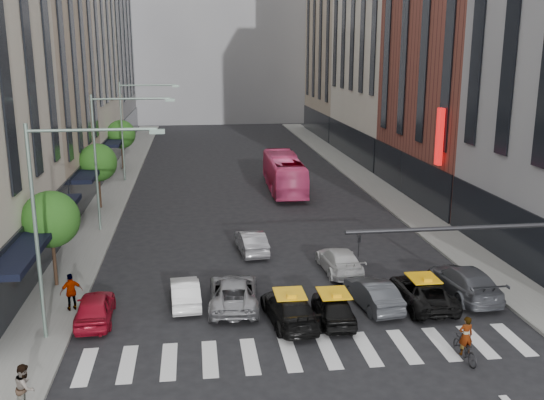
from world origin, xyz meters
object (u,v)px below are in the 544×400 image
object	(u,v)px
streetlamp_far	(132,118)
pedestrian_near	(25,387)
streetlamp_mid	(109,144)
car_white_front	(185,292)
car_red	(95,308)
taxi_left	(290,308)
taxi_center	(333,307)
bus	(284,173)
streetlamp_near	(58,204)
pedestrian_far	(71,292)
motorcycle	(465,349)

from	to	relation	value
streetlamp_far	pedestrian_near	size ratio (longest dim) A/B	5.38
streetlamp_mid	streetlamp_far	size ratio (longest dim) A/B	1.00
car_white_front	pedestrian_near	xyz separation A→B (m)	(-5.20, -8.44, 0.36)
car_red	taxi_left	size ratio (longest dim) A/B	0.85
taxi_center	bus	world-z (taller)	bus
streetlamp_near	pedestrian_far	distance (m)	5.59
streetlamp_mid	taxi_center	world-z (taller)	streetlamp_mid
streetlamp_near	bus	world-z (taller)	streetlamp_near
streetlamp_near	car_red	world-z (taller)	streetlamp_near
taxi_center	pedestrian_near	size ratio (longest dim) A/B	2.32
pedestrian_far	streetlamp_near	bearing A→B (deg)	74.19
motorcycle	streetlamp_mid	bearing A→B (deg)	-54.56
pedestrian_near	streetlamp_mid	bearing A→B (deg)	-6.17
taxi_left	pedestrian_near	bearing A→B (deg)	24.36
car_white_front	motorcycle	distance (m)	12.94
motorcycle	pedestrian_far	bearing A→B (deg)	-25.31
pedestrian_far	car_red	bearing A→B (deg)	113.25
streetlamp_near	streetlamp_mid	xyz separation A→B (m)	(0.00, 16.00, 0.00)
taxi_left	streetlamp_mid	bearing A→B (deg)	-64.85
streetlamp_far	motorcycle	size ratio (longest dim) A/B	4.81
streetlamp_far	pedestrian_far	size ratio (longest dim) A/B	5.09
streetlamp_far	car_red	world-z (taller)	streetlamp_far
streetlamp_far	pedestrian_near	distance (m)	37.77
streetlamp_near	streetlamp_mid	bearing A→B (deg)	90.00
taxi_left	pedestrian_near	distance (m)	11.44
streetlamp_mid	bus	xyz separation A→B (m)	(13.18, 10.48, -4.34)
car_red	pedestrian_far	bearing A→B (deg)	-45.77
streetlamp_mid	taxi_center	xyz separation A→B (m)	(11.48, -15.75, -5.24)
car_red	motorcycle	distance (m)	15.92
car_white_front	motorcycle	size ratio (longest dim) A/B	2.04
streetlamp_mid	bus	world-z (taller)	streetlamp_mid
streetlamp_near	pedestrian_far	bearing A→B (deg)	97.47
streetlamp_mid	taxi_left	world-z (taller)	streetlamp_mid
car_red	pedestrian_far	distance (m)	1.69
car_white_front	pedestrian_far	world-z (taller)	pedestrian_far
streetlamp_far	motorcycle	world-z (taller)	streetlamp_far
pedestrian_near	pedestrian_far	world-z (taller)	pedestrian_far
taxi_left	pedestrian_far	bearing A→B (deg)	-19.60
car_red	motorcycle	bearing A→B (deg)	157.49
taxi_left	taxi_center	xyz separation A→B (m)	(1.98, -0.10, -0.02)
streetlamp_mid	pedestrian_near	size ratio (longest dim) A/B	5.38
taxi_left	car_red	bearing A→B (deg)	-14.18
car_red	pedestrian_near	world-z (taller)	pedestrian_near
streetlamp_mid	pedestrian_far	distance (m)	14.15
pedestrian_near	streetlamp_far	bearing A→B (deg)	-5.76
streetlamp_far	car_white_front	xyz separation A→B (m)	(4.84, -29.01, -5.27)
motorcycle	pedestrian_near	size ratio (longest dim) A/B	1.12
bus	pedestrian_near	world-z (taller)	bus
streetlamp_mid	taxi_left	xyz separation A→B (m)	(9.50, -15.65, -5.22)
car_red	pedestrian_near	xyz separation A→B (m)	(-1.20, -7.03, 0.31)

